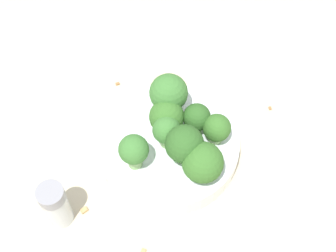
# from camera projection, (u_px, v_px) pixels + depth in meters

# --- Properties ---
(ground_plane) EXTENTS (3.00, 3.00, 0.00)m
(ground_plane) POSITION_uv_depth(u_px,v_px,m) (168.00, 151.00, 0.63)
(ground_plane) COLOR beige
(bowl) EXTENTS (0.19, 0.19, 0.03)m
(bowl) POSITION_uv_depth(u_px,v_px,m) (168.00, 146.00, 0.62)
(bowl) COLOR silver
(bowl) RESTS_ON ground_plane
(broccoli_floret_0) EXTENTS (0.05, 0.05, 0.07)m
(broccoli_floret_0) POSITION_uv_depth(u_px,v_px,m) (169.00, 94.00, 0.60)
(broccoli_floret_0) COLOR #8EB770
(broccoli_floret_0) RESTS_ON bowl
(broccoli_floret_1) EXTENTS (0.04, 0.04, 0.05)m
(broccoli_floret_1) POSITION_uv_depth(u_px,v_px,m) (197.00, 118.00, 0.60)
(broccoli_floret_1) COLOR #7A9E5B
(broccoli_floret_1) RESTS_ON bowl
(broccoli_floret_2) EXTENTS (0.05, 0.05, 0.05)m
(broccoli_floret_2) POSITION_uv_depth(u_px,v_px,m) (167.00, 117.00, 0.60)
(broccoli_floret_2) COLOR #7A9E5B
(broccoli_floret_2) RESTS_ON bowl
(broccoli_floret_3) EXTENTS (0.04, 0.04, 0.05)m
(broccoli_floret_3) POSITION_uv_depth(u_px,v_px,m) (134.00, 151.00, 0.56)
(broccoli_floret_3) COLOR #84AD66
(broccoli_floret_3) RESTS_ON bowl
(broccoli_floret_4) EXTENTS (0.04, 0.04, 0.04)m
(broccoli_floret_4) POSITION_uv_depth(u_px,v_px,m) (217.00, 129.00, 0.59)
(broccoli_floret_4) COLOR #8EB770
(broccoli_floret_4) RESTS_ON bowl
(broccoli_floret_5) EXTENTS (0.05, 0.05, 0.06)m
(broccoli_floret_5) POSITION_uv_depth(u_px,v_px,m) (203.00, 163.00, 0.56)
(broccoli_floret_5) COLOR #8EB770
(broccoli_floret_5) RESTS_ON bowl
(broccoli_floret_6) EXTENTS (0.05, 0.05, 0.06)m
(broccoli_floret_6) POSITION_uv_depth(u_px,v_px,m) (184.00, 145.00, 0.56)
(broccoli_floret_6) COLOR #84AD66
(broccoli_floret_6) RESTS_ON bowl
(broccoli_floret_7) EXTENTS (0.04, 0.04, 0.05)m
(broccoli_floret_7) POSITION_uv_depth(u_px,v_px,m) (168.00, 132.00, 0.58)
(broccoli_floret_7) COLOR #84AD66
(broccoli_floret_7) RESTS_ON bowl
(pepper_shaker) EXTENTS (0.03, 0.03, 0.07)m
(pepper_shaker) POSITION_uv_depth(u_px,v_px,m) (56.00, 205.00, 0.55)
(pepper_shaker) COLOR silver
(pepper_shaker) RESTS_ON ground_plane
(almond_crumb_0) EXTENTS (0.01, 0.01, 0.01)m
(almond_crumb_0) POSITION_uv_depth(u_px,v_px,m) (84.00, 210.00, 0.58)
(almond_crumb_0) COLOR tan
(almond_crumb_0) RESTS_ON ground_plane
(almond_crumb_1) EXTENTS (0.01, 0.01, 0.01)m
(almond_crumb_1) POSITION_uv_depth(u_px,v_px,m) (143.00, 252.00, 0.56)
(almond_crumb_1) COLOR tan
(almond_crumb_1) RESTS_ON ground_plane
(almond_crumb_2) EXTENTS (0.01, 0.01, 0.01)m
(almond_crumb_2) POSITION_uv_depth(u_px,v_px,m) (270.00, 108.00, 0.67)
(almond_crumb_2) COLOR olive
(almond_crumb_2) RESTS_ON ground_plane
(almond_crumb_3) EXTENTS (0.01, 0.01, 0.01)m
(almond_crumb_3) POSITION_uv_depth(u_px,v_px,m) (118.00, 83.00, 0.69)
(almond_crumb_3) COLOR olive
(almond_crumb_3) RESTS_ON ground_plane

